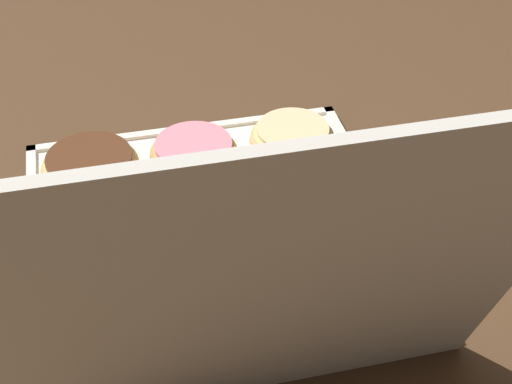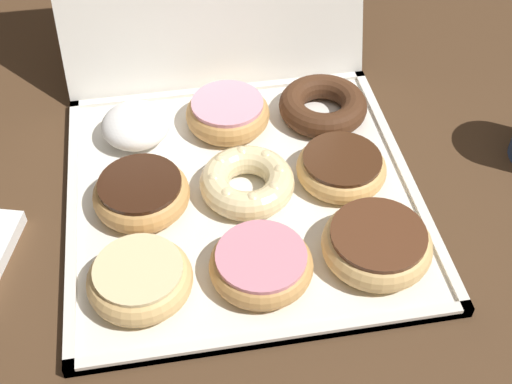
# 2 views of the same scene
# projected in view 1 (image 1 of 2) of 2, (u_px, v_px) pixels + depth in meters

# --- Properties ---
(ground_plane) EXTENTS (3.00, 3.00, 0.00)m
(ground_plane) POSITION_uv_depth(u_px,v_px,m) (213.00, 236.00, 0.88)
(ground_plane) COLOR #4C331E
(donut_box) EXTENTS (0.42, 0.42, 0.01)m
(donut_box) POSITION_uv_depth(u_px,v_px,m) (213.00, 233.00, 0.88)
(donut_box) COLOR silver
(donut_box) RESTS_ON ground
(box_lid_open) EXTENTS (0.42, 0.13, 0.37)m
(box_lid_open) POSITION_uv_depth(u_px,v_px,m) (272.00, 300.00, 0.55)
(box_lid_open) COLOR silver
(box_lid_open) RESTS_ON ground
(glazed_ring_donut_0) EXTENTS (0.11, 0.11, 0.04)m
(glazed_ring_donut_0) POSITION_uv_depth(u_px,v_px,m) (292.00, 140.00, 0.98)
(glazed_ring_donut_0) COLOR #E5B770
(glazed_ring_donut_0) RESTS_ON donut_box
(pink_frosted_donut_1) EXTENTS (0.11, 0.11, 0.04)m
(pink_frosted_donut_1) POSITION_uv_depth(u_px,v_px,m) (195.00, 153.00, 0.96)
(pink_frosted_donut_1) COLOR tan
(pink_frosted_donut_1) RESTS_ON donut_box
(chocolate_frosted_donut_2) EXTENTS (0.12, 0.12, 0.04)m
(chocolate_frosted_donut_2) POSITION_uv_depth(u_px,v_px,m) (91.00, 168.00, 0.93)
(chocolate_frosted_donut_2) COLOR #E5B770
(chocolate_frosted_donut_2) RESTS_ON donut_box
(chocolate_frosted_donut_3) EXTENTS (0.11, 0.11, 0.04)m
(chocolate_frosted_donut_3) POSITION_uv_depth(u_px,v_px,m) (313.00, 200.00, 0.88)
(chocolate_frosted_donut_3) COLOR tan
(chocolate_frosted_donut_3) RESTS_ON donut_box
(cruller_donut_4) EXTENTS (0.11, 0.11, 0.04)m
(cruller_donut_4) POSITION_uv_depth(u_px,v_px,m) (208.00, 219.00, 0.86)
(cruller_donut_4) COLOR beige
(cruller_donut_4) RESTS_ON donut_box
(chocolate_frosted_donut_5) EXTENTS (0.11, 0.11, 0.03)m
(chocolate_frosted_donut_5) POSITION_uv_depth(u_px,v_px,m) (104.00, 237.00, 0.84)
(chocolate_frosted_donut_5) COLOR tan
(chocolate_frosted_donut_5) RESTS_ON donut_box
(powdered_filled_donut_6) EXTENTS (0.09, 0.09, 0.04)m
(powdered_filled_donut_6) POSITION_uv_depth(u_px,v_px,m) (347.00, 274.00, 0.79)
(powdered_filled_donut_6) COLOR white
(powdered_filled_donut_6) RESTS_ON donut_box
(pink_frosted_donut_7) EXTENTS (0.11, 0.11, 0.04)m
(pink_frosted_donut_7) POSITION_uv_depth(u_px,v_px,m) (232.00, 299.00, 0.76)
(pink_frosted_donut_7) COLOR tan
(pink_frosted_donut_7) RESTS_ON donut_box
(chocolate_cake_ring_donut_8) EXTENTS (0.12, 0.12, 0.03)m
(chocolate_cake_ring_donut_8) POSITION_uv_depth(u_px,v_px,m) (106.00, 321.00, 0.75)
(chocolate_cake_ring_donut_8) COLOR #472816
(chocolate_cake_ring_donut_8) RESTS_ON donut_box
(napkin_stack) EXTENTS (0.18, 0.18, 0.02)m
(napkin_stack) POSITION_uv_depth(u_px,v_px,m) (474.00, 168.00, 0.97)
(napkin_stack) COLOR white
(napkin_stack) RESTS_ON ground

